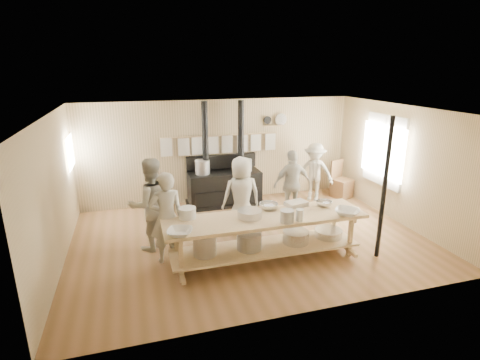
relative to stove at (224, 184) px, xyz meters
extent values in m
plane|color=brown|center=(0.01, -2.12, -0.52)|extent=(7.00, 7.00, 0.00)
plane|color=tan|center=(0.01, 0.38, 0.78)|extent=(7.00, 0.00, 7.00)
plane|color=tan|center=(0.01, -4.62, 0.78)|extent=(7.00, 0.00, 7.00)
plane|color=tan|center=(-3.49, -2.12, 0.78)|extent=(0.00, 5.00, 5.00)
plane|color=tan|center=(3.51, -2.12, 0.78)|extent=(0.00, 5.00, 5.00)
plane|color=beige|center=(0.01, -2.12, 2.08)|extent=(7.00, 7.00, 0.00)
cube|color=beige|center=(3.48, -1.52, 0.98)|extent=(0.06, 1.35, 1.65)
plane|color=white|center=(3.44, -1.52, 0.98)|extent=(0.00, 1.50, 1.50)
cube|color=beige|center=(3.43, -1.52, 0.98)|extent=(0.02, 0.03, 1.50)
plane|color=white|center=(-3.44, -0.12, 1.08)|extent=(0.00, 0.90, 0.90)
cube|color=black|center=(0.01, -0.02, -0.10)|extent=(1.80, 0.70, 0.85)
cube|color=black|center=(0.01, -0.02, -0.47)|extent=(1.90, 0.75, 0.10)
cube|color=black|center=(0.01, 0.28, 0.53)|extent=(1.80, 0.12, 0.35)
cylinder|color=black|center=(-0.44, 0.03, 1.20)|extent=(0.15, 0.15, 1.75)
cylinder|color=black|center=(0.46, 0.03, 1.20)|extent=(0.15, 0.15, 1.75)
cylinder|color=#B2B2B7|center=(-0.54, -0.02, 0.50)|extent=(0.36, 0.36, 0.34)
cylinder|color=gray|center=(0.56, -0.07, 0.48)|extent=(0.30, 0.30, 0.30)
cylinder|color=tan|center=(0.01, 0.28, 1.20)|extent=(3.00, 0.04, 0.04)
cube|color=white|center=(-1.34, 0.28, 0.98)|extent=(0.28, 0.01, 0.46)
cube|color=white|center=(-0.96, 0.28, 0.98)|extent=(0.28, 0.01, 0.46)
cube|color=white|center=(-0.57, 0.28, 0.98)|extent=(0.28, 0.01, 0.46)
cube|color=white|center=(-0.19, 0.28, 0.98)|extent=(0.28, 0.01, 0.46)
cube|color=white|center=(0.20, 0.28, 0.98)|extent=(0.28, 0.01, 0.46)
cube|color=white|center=(0.59, 0.28, 0.98)|extent=(0.28, 0.01, 0.46)
cube|color=white|center=(0.97, 0.28, 0.98)|extent=(0.28, 0.01, 0.46)
cube|color=white|center=(1.36, 0.28, 0.98)|extent=(0.28, 0.01, 0.46)
cube|color=tan|center=(1.41, 0.30, 1.38)|extent=(0.50, 0.14, 0.03)
cylinder|color=black|center=(1.26, 0.32, 1.53)|extent=(0.20, 0.04, 0.20)
cylinder|color=silver|center=(1.63, 0.32, 1.53)|extent=(0.32, 0.03, 0.32)
cube|color=tan|center=(0.01, -3.02, 0.30)|extent=(3.60, 0.90, 0.06)
cube|color=tan|center=(0.01, -3.02, -0.27)|extent=(3.40, 0.80, 0.04)
cube|color=tan|center=(0.01, -3.02, -0.32)|extent=(3.30, 0.06, 0.06)
cube|color=tan|center=(-1.54, -3.32, -0.10)|extent=(0.07, 0.07, 0.85)
cube|color=tan|center=(-1.54, -2.72, -0.10)|extent=(0.07, 0.07, 0.85)
cube|color=tan|center=(1.56, -3.32, -0.10)|extent=(0.07, 0.07, 0.85)
cube|color=tan|center=(1.56, -2.72, -0.10)|extent=(0.07, 0.07, 0.85)
cylinder|color=#B2B2B7|center=(-1.09, -3.02, -0.06)|extent=(0.40, 0.40, 0.38)
cylinder|color=gray|center=(-0.29, -3.02, -0.10)|extent=(0.44, 0.44, 0.30)
cylinder|color=silver|center=(0.61, -3.02, -0.14)|extent=(0.48, 0.48, 0.22)
cylinder|color=silver|center=(1.31, -3.02, -0.18)|extent=(0.52, 0.52, 0.14)
cylinder|color=black|center=(2.06, -3.47, 0.78)|extent=(0.08, 0.08, 2.60)
imported|color=#AFAC9B|center=(-1.67, -2.55, 0.32)|extent=(0.64, 0.45, 1.67)
imported|color=#AFAC9B|center=(-1.90, -1.96, 0.37)|extent=(0.99, 0.84, 1.79)
imported|color=#AFAC9B|center=(-0.06, -1.75, 0.30)|extent=(0.81, 0.53, 1.64)
imported|color=#AFAC9B|center=(1.32, -1.21, 0.27)|extent=(0.95, 0.45, 1.58)
imported|color=#AFAC9B|center=(2.31, -0.37, 0.24)|extent=(1.13, 1.03, 1.52)
cube|color=brown|center=(3.16, -0.38, -0.27)|extent=(0.60, 0.60, 0.49)
cube|color=brown|center=(3.08, -0.18, 0.19)|extent=(0.45, 0.21, 0.55)
imported|color=white|center=(-1.54, -3.35, 0.38)|extent=(0.50, 0.50, 0.10)
imported|color=silver|center=(0.18, -2.69, 0.38)|extent=(0.49, 0.49, 0.11)
imported|color=white|center=(1.43, -3.35, 0.38)|extent=(0.59, 0.59, 0.10)
imported|color=silver|center=(1.25, -2.84, 0.38)|extent=(0.41, 0.41, 0.10)
cube|color=#B2B2B7|center=(0.74, -2.69, 0.37)|extent=(0.45, 0.35, 0.09)
cylinder|color=silver|center=(-0.28, -2.98, 0.40)|extent=(0.47, 0.47, 0.14)
cylinder|color=gray|center=(0.27, -3.35, 0.44)|extent=(0.30, 0.30, 0.22)
cylinder|color=white|center=(-1.32, -2.69, 0.42)|extent=(0.37, 0.37, 0.19)
cylinder|color=white|center=(0.50, -3.35, 0.43)|extent=(0.17, 0.17, 0.21)
camera|label=1|loc=(-2.15, -8.74, 2.87)|focal=28.00mm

